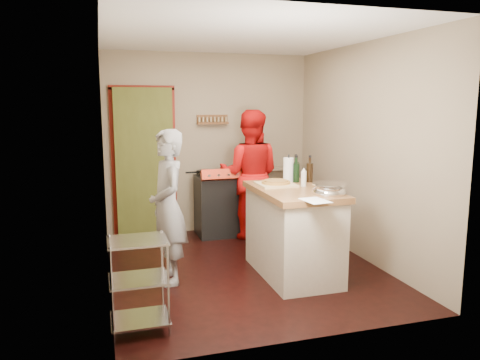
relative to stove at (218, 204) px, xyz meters
name	(u,v)px	position (x,y,z in m)	size (l,w,h in m)	color
floor	(244,267)	(-0.05, -1.42, -0.45)	(3.50, 3.50, 0.00)	black
back_wall	(165,156)	(-0.69, 0.36, 0.68)	(3.00, 0.44, 2.60)	gray
left_wall	(105,161)	(-1.55, -1.42, 0.85)	(0.04, 3.50, 2.60)	gray
right_wall	(362,152)	(1.45, -1.42, 0.85)	(0.04, 3.50, 2.60)	gray
ceiling	(244,35)	(-0.05, -1.42, 2.16)	(3.00, 3.50, 0.02)	white
stove	(218,204)	(0.00, 0.00, 0.00)	(0.60, 0.63, 1.00)	black
wire_shelving	(139,280)	(-1.33, -2.62, -0.01)	(0.48, 0.40, 0.80)	silver
island	(293,230)	(0.41, -1.79, 0.06)	(0.78, 1.46, 1.28)	beige
person_stripe	(168,207)	(-0.94, -1.60, 0.36)	(0.59, 0.39, 1.63)	#B0B0B5
person_red	(250,174)	(0.41, -0.22, 0.45)	(0.87, 0.68, 1.80)	red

